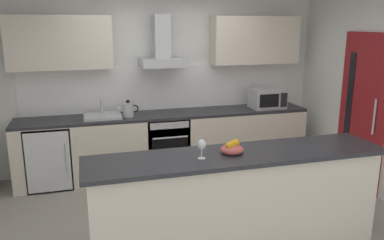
# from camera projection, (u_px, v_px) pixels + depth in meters

# --- Properties ---
(ground) EXTENTS (5.76, 4.49, 0.02)m
(ground) POSITION_uv_depth(u_px,v_px,m) (195.00, 217.00, 4.45)
(ground) COLOR gray
(wall_back) EXTENTS (5.76, 0.12, 2.60)m
(wall_back) POSITION_uv_depth(u_px,v_px,m) (162.00, 82.00, 5.82)
(wall_back) COLOR white
(wall_back) RESTS_ON ground
(backsplash_tile) EXTENTS (4.04, 0.02, 0.66)m
(backsplash_tile) POSITION_uv_depth(u_px,v_px,m) (163.00, 87.00, 5.77)
(backsplash_tile) COLOR white
(counter_back) EXTENTS (4.18, 0.60, 0.90)m
(counter_back) POSITION_uv_depth(u_px,v_px,m) (168.00, 143.00, 5.67)
(counter_back) COLOR beige
(counter_back) RESTS_ON ground
(counter_island) EXTENTS (2.87, 0.64, 0.97)m
(counter_island) POSITION_uv_depth(u_px,v_px,m) (237.00, 201.00, 3.73)
(counter_island) COLOR beige
(counter_island) RESTS_ON ground
(upper_cabinets) EXTENTS (4.13, 0.32, 0.70)m
(upper_cabinets) POSITION_uv_depth(u_px,v_px,m) (164.00, 41.00, 5.46)
(upper_cabinets) COLOR beige
(side_door) EXTENTS (0.08, 0.85, 2.05)m
(side_door) POSITION_uv_depth(u_px,v_px,m) (362.00, 112.00, 5.08)
(side_door) COLOR maroon
(side_door) RESTS_ON ground
(oven) EXTENTS (0.60, 0.62, 0.80)m
(oven) POSITION_uv_depth(u_px,v_px,m) (166.00, 143.00, 5.63)
(oven) COLOR slate
(oven) RESTS_ON ground
(refrigerator) EXTENTS (0.58, 0.60, 0.85)m
(refrigerator) POSITION_uv_depth(u_px,v_px,m) (50.00, 155.00, 5.21)
(refrigerator) COLOR white
(refrigerator) RESTS_ON ground
(microwave) EXTENTS (0.50, 0.38, 0.30)m
(microwave) POSITION_uv_depth(u_px,v_px,m) (267.00, 98.00, 5.88)
(microwave) COLOR #B7BABC
(microwave) RESTS_ON counter_back
(sink) EXTENTS (0.50, 0.40, 0.26)m
(sink) POSITION_uv_depth(u_px,v_px,m) (102.00, 116.00, 5.29)
(sink) COLOR silver
(sink) RESTS_ON counter_back
(kettle) EXTENTS (0.29, 0.15, 0.24)m
(kettle) POSITION_uv_depth(u_px,v_px,m) (128.00, 109.00, 5.33)
(kettle) COLOR #B7BABC
(kettle) RESTS_ON counter_back
(range_hood) EXTENTS (0.62, 0.45, 0.72)m
(range_hood) POSITION_uv_depth(u_px,v_px,m) (162.00, 50.00, 5.43)
(range_hood) COLOR #B7BABC
(wine_glass) EXTENTS (0.08, 0.08, 0.18)m
(wine_glass) POSITION_uv_depth(u_px,v_px,m) (202.00, 145.00, 3.44)
(wine_glass) COLOR silver
(wine_glass) RESTS_ON counter_island
(fruit_bowl) EXTENTS (0.22, 0.22, 0.13)m
(fruit_bowl) POSITION_uv_depth(u_px,v_px,m) (232.00, 148.00, 3.60)
(fruit_bowl) COLOR #B24C47
(fruit_bowl) RESTS_ON counter_island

